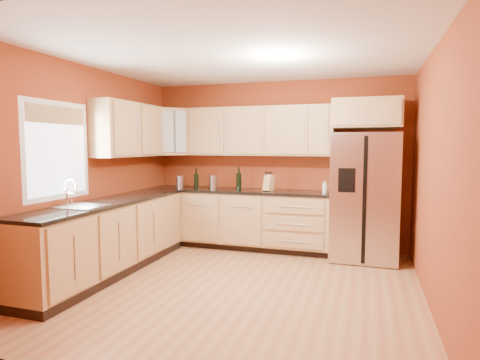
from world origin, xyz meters
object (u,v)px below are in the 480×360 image
Objects in this scene: refrigerator at (364,197)px; wine_bottle_a at (196,178)px; soap_dispenser at (325,187)px; canister_left at (213,182)px; knife_block at (269,183)px.

refrigerator is 2.60m from wine_bottle_a.
canister_left is at bearing 177.22° from soap_dispenser.
canister_left is 0.87× the size of knife_block.
canister_left is at bearing -160.97° from knife_block.
refrigerator is at bearing 0.58° from soap_dispenser.
canister_left is 0.92m from knife_block.
canister_left is 0.66× the size of wine_bottle_a.
knife_block is 1.33× the size of soap_dispenser.
canister_left is at bearing 1.90° from wine_bottle_a.
refrigerator is 0.56m from soap_dispenser.
knife_block reaches higher than soap_dispenser.
knife_block is 0.83m from soap_dispenser.
refrigerator is at bearing -1.54° from wine_bottle_a.
knife_block is at bearing -2.44° from wine_bottle_a.
canister_left is at bearing 178.02° from refrigerator.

